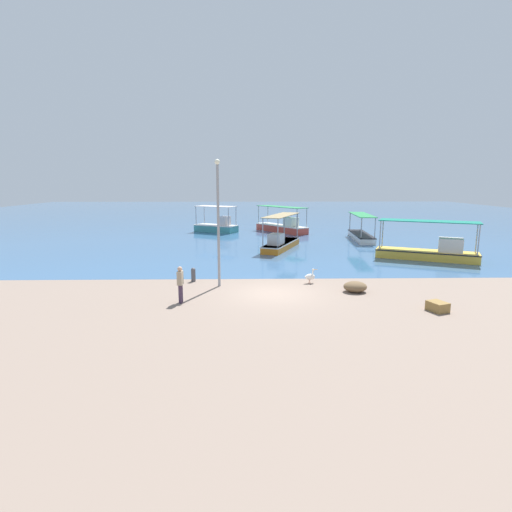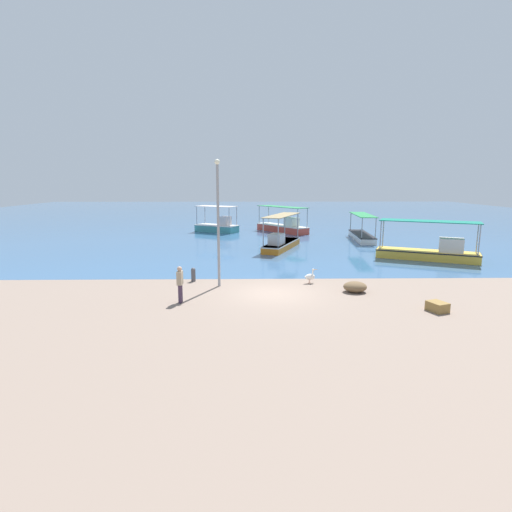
{
  "view_description": "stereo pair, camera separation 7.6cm",
  "coord_description": "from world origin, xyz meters",
  "px_view_note": "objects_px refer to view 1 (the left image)",
  "views": [
    {
      "loc": [
        -1.28,
        -19.04,
        5.43
      ],
      "look_at": [
        -0.8,
        2.99,
        1.33
      ],
      "focal_mm": 28.0,
      "sensor_mm": 36.0,
      "label": 1
    },
    {
      "loc": [
        -1.2,
        -19.04,
        5.43
      ],
      "look_at": [
        -0.8,
        2.99,
        1.33
      ],
      "focal_mm": 28.0,
      "sensor_mm": 36.0,
      "label": 2
    }
  ],
  "objects_px": {
    "fishing_boat_center": "(280,242)",
    "fishing_boat_far_right": "(217,226)",
    "fishing_boat_outer": "(282,226)",
    "cargo_crate": "(438,306)",
    "net_pile": "(355,287)",
    "lamp_post": "(218,217)",
    "mooring_bollard": "(193,274)",
    "pelican": "(310,276)",
    "fishing_boat_far_left": "(430,251)",
    "fishing_boat_near_left": "(361,235)",
    "fisherman_standing": "(180,283)"
  },
  "relations": [
    {
      "from": "fishing_boat_far_right",
      "to": "cargo_crate",
      "type": "height_order",
      "value": "fishing_boat_far_right"
    },
    {
      "from": "fishing_boat_outer",
      "to": "net_pile",
      "type": "bearing_deg",
      "value": -86.35
    },
    {
      "from": "lamp_post",
      "to": "mooring_bollard",
      "type": "bearing_deg",
      "value": 145.58
    },
    {
      "from": "lamp_post",
      "to": "mooring_bollard",
      "type": "height_order",
      "value": "lamp_post"
    },
    {
      "from": "lamp_post",
      "to": "cargo_crate",
      "type": "height_order",
      "value": "lamp_post"
    },
    {
      "from": "fishing_boat_near_left",
      "to": "mooring_bollard",
      "type": "relative_size",
      "value": 8.99
    },
    {
      "from": "mooring_bollard",
      "to": "fishing_boat_near_left",
      "type": "bearing_deg",
      "value": 49.0
    },
    {
      "from": "net_pile",
      "to": "fisherman_standing",
      "type": "bearing_deg",
      "value": -169.01
    },
    {
      "from": "fishing_boat_outer",
      "to": "fishing_boat_near_left",
      "type": "bearing_deg",
      "value": -40.84
    },
    {
      "from": "fishing_boat_near_left",
      "to": "fisherman_standing",
      "type": "distance_m",
      "value": 24.23
    },
    {
      "from": "lamp_post",
      "to": "fisherman_standing",
      "type": "bearing_deg",
      "value": -117.89
    },
    {
      "from": "mooring_bollard",
      "to": "cargo_crate",
      "type": "distance_m",
      "value": 12.35
    },
    {
      "from": "cargo_crate",
      "to": "net_pile",
      "type": "bearing_deg",
      "value": 131.2
    },
    {
      "from": "lamp_post",
      "to": "net_pile",
      "type": "xyz_separation_m",
      "value": [
        6.89,
        -1.29,
        -3.38
      ]
    },
    {
      "from": "fishing_boat_far_right",
      "to": "lamp_post",
      "type": "relative_size",
      "value": 0.77
    },
    {
      "from": "fishing_boat_near_left",
      "to": "cargo_crate",
      "type": "height_order",
      "value": "fishing_boat_near_left"
    },
    {
      "from": "pelican",
      "to": "net_pile",
      "type": "xyz_separation_m",
      "value": [
        1.98,
        -1.81,
        -0.11
      ]
    },
    {
      "from": "lamp_post",
      "to": "fisherman_standing",
      "type": "distance_m",
      "value": 4.3
    },
    {
      "from": "fishing_boat_outer",
      "to": "fishing_boat_center",
      "type": "bearing_deg",
      "value": -95.8
    },
    {
      "from": "fishing_boat_center",
      "to": "fishing_boat_outer",
      "type": "xyz_separation_m",
      "value": [
        1.15,
        11.31,
        0.05
      ]
    },
    {
      "from": "fishing_boat_outer",
      "to": "lamp_post",
      "type": "height_order",
      "value": "lamp_post"
    },
    {
      "from": "fishing_boat_far_right",
      "to": "cargo_crate",
      "type": "relative_size",
      "value": 6.42
    },
    {
      "from": "lamp_post",
      "to": "mooring_bollard",
      "type": "distance_m",
      "value": 3.71
    },
    {
      "from": "fishing_boat_far_right",
      "to": "net_pile",
      "type": "bearing_deg",
      "value": -70.39
    },
    {
      "from": "mooring_bollard",
      "to": "net_pile",
      "type": "relative_size",
      "value": 0.66
    },
    {
      "from": "fishing_boat_center",
      "to": "fishing_boat_far_right",
      "type": "distance_m",
      "value": 13.0
    },
    {
      "from": "cargo_crate",
      "to": "fishing_boat_far_right",
      "type": "bearing_deg",
      "value": 112.52
    },
    {
      "from": "pelican",
      "to": "fishing_boat_outer",
      "type": "bearing_deg",
      "value": 88.9
    },
    {
      "from": "fishing_boat_outer",
      "to": "fishing_boat_far_left",
      "type": "height_order",
      "value": "fishing_boat_outer"
    },
    {
      "from": "fishing_boat_far_right",
      "to": "fisherman_standing",
      "type": "height_order",
      "value": "fishing_boat_far_right"
    },
    {
      "from": "fishing_boat_near_left",
      "to": "lamp_post",
      "type": "distance_m",
      "value": 21.17
    },
    {
      "from": "fishing_boat_center",
      "to": "pelican",
      "type": "bearing_deg",
      "value": -86.32
    },
    {
      "from": "fishing_boat_center",
      "to": "mooring_bollard",
      "type": "height_order",
      "value": "fishing_boat_center"
    },
    {
      "from": "fishing_boat_center",
      "to": "net_pile",
      "type": "bearing_deg",
      "value": -78.22
    },
    {
      "from": "fishing_boat_outer",
      "to": "lamp_post",
      "type": "relative_size",
      "value": 1.01
    },
    {
      "from": "fishing_boat_far_left",
      "to": "fishing_boat_far_right",
      "type": "bearing_deg",
      "value": 135.21
    },
    {
      "from": "net_pile",
      "to": "fishing_boat_outer",
      "type": "bearing_deg",
      "value": 93.65
    },
    {
      "from": "fishing_boat_outer",
      "to": "net_pile",
      "type": "relative_size",
      "value": 5.64
    },
    {
      "from": "fishing_boat_outer",
      "to": "cargo_crate",
      "type": "xyz_separation_m",
      "value": [
        4.26,
        -27.35,
        -0.43
      ]
    },
    {
      "from": "fishing_boat_center",
      "to": "fishing_boat_near_left",
      "type": "bearing_deg",
      "value": 33.02
    },
    {
      "from": "pelican",
      "to": "lamp_post",
      "type": "height_order",
      "value": "lamp_post"
    },
    {
      "from": "fishing_boat_far_right",
      "to": "lamp_post",
      "type": "xyz_separation_m",
      "value": [
        1.83,
        -23.17,
        2.98
      ]
    },
    {
      "from": "fishing_boat_near_left",
      "to": "mooring_bollard",
      "type": "bearing_deg",
      "value": -131.0
    },
    {
      "from": "pelican",
      "to": "cargo_crate",
      "type": "bearing_deg",
      "value": -46.29
    },
    {
      "from": "fishing_boat_center",
      "to": "lamp_post",
      "type": "relative_size",
      "value": 0.97
    },
    {
      "from": "net_pile",
      "to": "fishing_boat_near_left",
      "type": "bearing_deg",
      "value": 73.41
    },
    {
      "from": "fishing_boat_near_left",
      "to": "net_pile",
      "type": "xyz_separation_m",
      "value": [
        -5.43,
        -18.22,
        -0.22
      ]
    },
    {
      "from": "mooring_bollard",
      "to": "cargo_crate",
      "type": "bearing_deg",
      "value": -26.03
    },
    {
      "from": "fishing_boat_center",
      "to": "net_pile",
      "type": "relative_size",
      "value": 5.44
    },
    {
      "from": "mooring_bollard",
      "to": "net_pile",
      "type": "bearing_deg",
      "value": -15.49
    }
  ]
}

